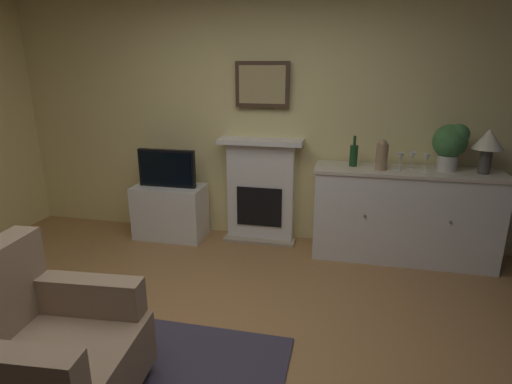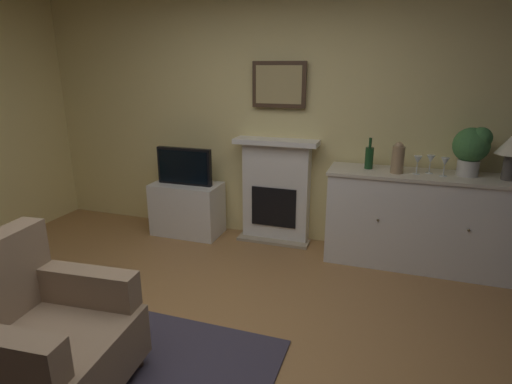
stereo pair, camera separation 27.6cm
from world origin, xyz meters
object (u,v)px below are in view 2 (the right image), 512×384
(fireplace_unit, at_px, (276,191))
(wine_bottle, at_px, (369,157))
(vase_decorative, at_px, (398,158))
(tv_cabinet, at_px, (188,209))
(wine_glass_left, at_px, (418,161))
(tv_set, at_px, (184,166))
(framed_picture, at_px, (279,85))
(potted_plant_small, at_px, (472,147))
(wine_glass_center, at_px, (431,160))
(wine_glass_right, at_px, (445,163))
(sideboard_cabinet, at_px, (420,221))
(armchair, at_px, (38,336))

(fireplace_unit, xyz_separation_m, wine_bottle, (0.93, -0.14, 0.45))
(vase_decorative, distance_m, tv_cabinet, 2.29)
(wine_glass_left, xyz_separation_m, tv_set, (-2.33, 0.03, -0.24))
(vase_decorative, height_order, tv_set, vase_decorative)
(framed_picture, distance_m, potted_plant_small, 1.85)
(wine_bottle, distance_m, wine_glass_left, 0.42)
(wine_glass_center, xyz_separation_m, tv_cabinet, (-2.44, -0.02, -0.73))
(wine_glass_right, bearing_deg, sideboard_cabinet, 163.49)
(armchair, bearing_deg, tv_set, 98.32)
(fireplace_unit, xyz_separation_m, vase_decorative, (1.19, -0.23, 0.48))
(wine_glass_center, distance_m, armchair, 3.26)
(wine_bottle, relative_size, tv_cabinet, 0.39)
(potted_plant_small, bearing_deg, tv_cabinet, -179.37)
(wine_glass_right, distance_m, tv_set, 2.56)
(tv_cabinet, bearing_deg, sideboard_cabinet, -0.36)
(sideboard_cabinet, relative_size, tv_cabinet, 2.27)
(framed_picture, bearing_deg, wine_bottle, -11.02)
(fireplace_unit, bearing_deg, tv_set, -169.23)
(wine_bottle, xyz_separation_m, vase_decorative, (0.25, -0.09, 0.03))
(wine_glass_right, height_order, armchair, wine_glass_right)
(tv_set, relative_size, potted_plant_small, 1.44)
(framed_picture, xyz_separation_m, wine_glass_left, (1.35, -0.26, -0.62))
(wine_glass_center, distance_m, vase_decorative, 0.29)
(wine_glass_center, bearing_deg, sideboard_cabinet, -130.10)
(framed_picture, height_order, wine_bottle, framed_picture)
(vase_decorative, xyz_separation_m, potted_plant_small, (0.59, 0.10, 0.12))
(wine_bottle, bearing_deg, tv_cabinet, -179.24)
(framed_picture, relative_size, tv_cabinet, 0.73)
(tv_set, xyz_separation_m, potted_plant_small, (2.75, 0.05, 0.37))
(vase_decorative, distance_m, armchair, 3.03)
(potted_plant_small, bearing_deg, fireplace_unit, 175.76)
(wine_glass_left, distance_m, potted_plant_small, 0.46)
(wine_glass_center, xyz_separation_m, wine_glass_right, (0.11, -0.07, 0.00))
(sideboard_cabinet, relative_size, wine_glass_center, 10.31)
(tv_cabinet, bearing_deg, wine_glass_center, 0.38)
(wine_glass_center, bearing_deg, vase_decorative, -163.64)
(fireplace_unit, xyz_separation_m, tv_set, (-0.98, -0.19, 0.23))
(wine_glass_center, distance_m, tv_set, 2.45)
(framed_picture, height_order, sideboard_cabinet, framed_picture)
(tv_cabinet, distance_m, tv_set, 0.49)
(vase_decorative, bearing_deg, tv_cabinet, 178.28)
(wine_glass_right, xyz_separation_m, tv_cabinet, (-2.55, 0.06, -0.73))
(wine_glass_left, xyz_separation_m, vase_decorative, (-0.17, -0.02, 0.02))
(wine_glass_center, distance_m, tv_cabinet, 2.54)
(wine_glass_center, xyz_separation_m, tv_set, (-2.44, -0.04, -0.24))
(fireplace_unit, xyz_separation_m, wine_glass_right, (1.57, -0.22, 0.47))
(wine_bottle, height_order, wine_glass_left, wine_bottle)
(tv_cabinet, height_order, armchair, armchair)
(sideboard_cabinet, bearing_deg, tv_set, -179.81)
(sideboard_cabinet, xyz_separation_m, wine_bottle, (-0.50, 0.04, 0.55))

